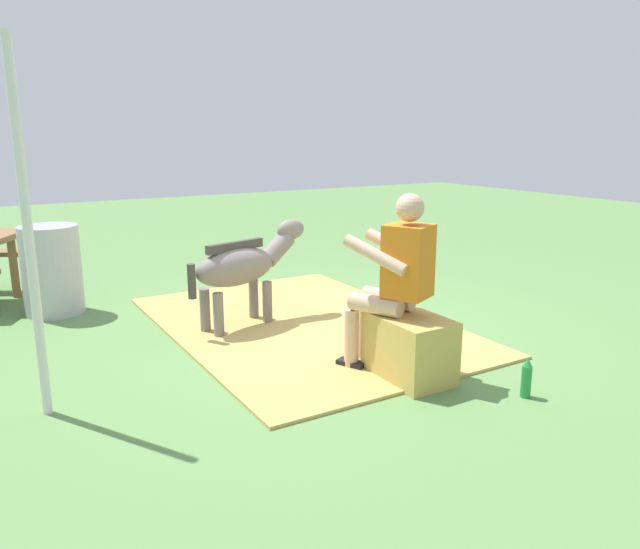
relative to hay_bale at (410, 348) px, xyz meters
The scene contains 8 objects.
ground_plane 1.19m from the hay_bale, ahead, with size 24.00×24.00×0.00m, color #608C4C.
hay_patch 1.48m from the hay_bale, ahead, with size 3.34×2.32×0.02m, color tan.
hay_bale is the anchor object (origin of this frame).
person_seated 0.53m from the hay_bale, 17.51° to the left, with size 0.72×0.58×1.35m.
pony_standing 1.84m from the hay_bale, 17.22° to the left, with size 0.56×1.32×0.94m.
soda_bottle 0.82m from the hay_bale, 144.57° to the right, with size 0.07×0.07×0.28m.
water_barrel 3.68m from the hay_bale, 32.71° to the left, with size 0.56×0.56×0.88m, color #B2B2B7.
tent_pole_left 2.64m from the hay_bale, 72.53° to the left, with size 0.06×0.06×2.32m, color silver.
Camera 1 is at (-4.41, 2.76, 1.77)m, focal length 34.12 mm.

